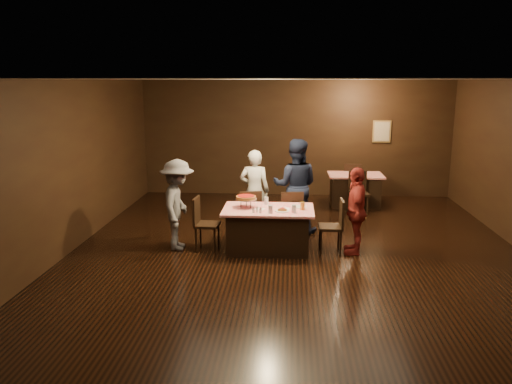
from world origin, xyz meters
TOP-DOWN VIEW (x-y plane):
  - room at (0.00, 0.01)m, footprint 10.00×10.04m
  - main_table at (-0.50, 0.49)m, footprint 1.60×1.00m
  - back_table at (1.45, 3.92)m, footprint 1.30×0.90m
  - chair_far_left at (-0.90, 1.24)m, footprint 0.50×0.50m
  - chair_far_right at (-0.10, 1.24)m, footprint 0.47×0.47m
  - chair_end_left at (-1.60, 0.49)m, footprint 0.45×0.45m
  - chair_end_right at (0.60, 0.49)m, footprint 0.43×0.43m
  - chair_back_near at (1.45, 3.22)m, footprint 0.46×0.46m
  - chair_back_far at (1.45, 4.52)m, footprint 0.47×0.47m
  - diner_white_jacket at (-0.83, 1.69)m, footprint 0.63×0.43m
  - diner_navy_hoodie at (-0.02, 1.69)m, footprint 0.97×0.79m
  - diner_grey_knit at (-2.12, 0.48)m, footprint 0.66×1.09m
  - diner_red_shirt at (1.03, 0.45)m, footprint 0.44×0.93m
  - pizza_stand at (-0.90, 0.54)m, footprint 0.38×0.38m
  - plate_with_slice at (-0.25, 0.31)m, footprint 0.25×0.25m
  - plate_empty at (0.05, 0.64)m, footprint 0.25×0.25m
  - glass_front_left at (-0.45, 0.19)m, footprint 0.08×0.08m
  - glass_front_right at (-0.05, 0.24)m, footprint 0.08×0.08m
  - glass_amber at (0.10, 0.44)m, footprint 0.08×0.08m
  - glass_back at (-0.55, 0.79)m, footprint 0.08×0.08m
  - condiments at (-0.68, 0.21)m, footprint 0.17×0.10m
  - napkin_center at (-0.20, 0.49)m, footprint 0.19×0.19m
  - napkin_left at (-0.65, 0.44)m, footprint 0.21×0.21m

SIDE VIEW (x-z plane):
  - main_table at x=-0.50m, z-range 0.00..0.77m
  - back_table at x=1.45m, z-range 0.00..0.77m
  - chair_far_left at x=-0.90m, z-range 0.00..0.95m
  - chair_far_right at x=-0.10m, z-range 0.00..0.95m
  - chair_end_left at x=-1.60m, z-range 0.00..0.95m
  - chair_end_right at x=0.60m, z-range 0.00..0.95m
  - chair_back_near at x=1.45m, z-range 0.00..0.95m
  - chair_back_far at x=1.45m, z-range 0.00..0.95m
  - diner_red_shirt at x=1.03m, z-range 0.00..1.54m
  - napkin_center at x=-0.20m, z-range 0.77..0.78m
  - napkin_left at x=-0.65m, z-range 0.77..0.78m
  - plate_empty at x=0.05m, z-range 0.77..0.78m
  - plate_with_slice at x=-0.25m, z-range 0.76..0.83m
  - diner_grey_knit at x=-2.12m, z-range 0.00..1.63m
  - condiments at x=-0.68m, z-range 0.77..0.87m
  - diner_white_jacket at x=-0.83m, z-range 0.00..1.65m
  - glass_front_left at x=-0.45m, z-range 0.77..0.91m
  - glass_front_right at x=-0.05m, z-range 0.77..0.91m
  - glass_amber at x=0.10m, z-range 0.77..0.91m
  - glass_back at x=-0.55m, z-range 0.77..0.91m
  - diner_navy_hoodie at x=-0.02m, z-range 0.00..1.87m
  - pizza_stand at x=-0.90m, z-range 0.84..1.06m
  - room at x=0.00m, z-range 0.63..3.65m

